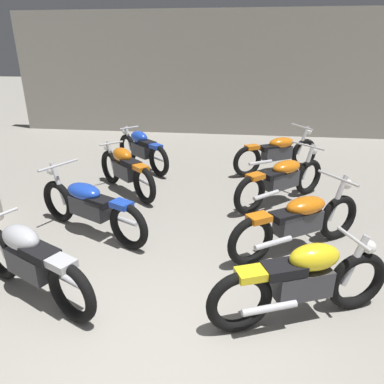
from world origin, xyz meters
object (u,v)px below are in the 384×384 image
(motorcycle_left_row_1, at_px, (89,205))
(motorcycle_right_row_2, at_px, (282,179))
(motorcycle_left_row_0, at_px, (30,261))
(motorcycle_left_row_3, at_px, (142,149))
(motorcycle_right_row_0, at_px, (303,281))
(motorcycle_right_row_3, at_px, (278,152))
(motorcycle_left_row_2, at_px, (126,169))
(motorcycle_right_row_1, at_px, (299,221))

(motorcycle_left_row_1, xyz_separation_m, motorcycle_right_row_2, (2.88, 1.51, 0.00))
(motorcycle_left_row_0, relative_size, motorcycle_left_row_3, 1.19)
(motorcycle_left_row_3, distance_m, motorcycle_right_row_0, 5.34)
(motorcycle_right_row_2, relative_size, motorcycle_right_row_3, 0.87)
(motorcycle_left_row_2, distance_m, motorcycle_right_row_1, 3.40)
(motorcycle_right_row_0, height_order, motorcycle_right_row_1, motorcycle_right_row_1)
(motorcycle_left_row_3, bearing_deg, motorcycle_right_row_1, -46.64)
(motorcycle_right_row_2, height_order, motorcycle_right_row_3, same)
(motorcycle_left_row_2, height_order, motorcycle_right_row_0, same)
(motorcycle_left_row_2, relative_size, motorcycle_right_row_3, 0.78)
(motorcycle_right_row_0, bearing_deg, motorcycle_right_row_2, 88.37)
(motorcycle_left_row_1, xyz_separation_m, motorcycle_right_row_1, (2.95, -0.10, 0.00))
(motorcycle_right_row_1, height_order, motorcycle_right_row_3, same)
(motorcycle_left_row_0, distance_m, motorcycle_left_row_2, 3.12)
(motorcycle_right_row_0, height_order, motorcycle_right_row_2, motorcycle_right_row_2)
(motorcycle_right_row_0, relative_size, motorcycle_right_row_1, 1.00)
(motorcycle_left_row_2, height_order, motorcycle_right_row_2, motorcycle_right_row_2)
(motorcycle_left_row_1, bearing_deg, motorcycle_left_row_3, 90.87)
(motorcycle_right_row_1, distance_m, motorcycle_right_row_3, 3.34)
(motorcycle_right_row_0, bearing_deg, motorcycle_right_row_1, 83.73)
(motorcycle_right_row_2, distance_m, motorcycle_right_row_3, 1.73)
(motorcycle_left_row_0, bearing_deg, motorcycle_right_row_0, 0.60)
(motorcycle_left_row_2, xyz_separation_m, motorcycle_right_row_3, (2.93, 1.60, -0.01))
(motorcycle_left_row_0, distance_m, motorcycle_right_row_3, 5.59)
(motorcycle_right_row_0, relative_size, motorcycle_right_row_2, 1.12)
(motorcycle_left_row_0, xyz_separation_m, motorcycle_left_row_1, (0.05, 1.47, -0.01))
(motorcycle_left_row_2, height_order, motorcycle_left_row_3, same)
(motorcycle_left_row_0, height_order, motorcycle_right_row_1, motorcycle_right_row_1)
(motorcycle_right_row_3, bearing_deg, motorcycle_left_row_2, -151.37)
(motorcycle_right_row_1, bearing_deg, motorcycle_left_row_1, 178.12)
(motorcycle_right_row_1, height_order, motorcycle_right_row_2, same)
(motorcycle_right_row_2, xyz_separation_m, motorcycle_right_row_3, (0.07, 1.73, 0.00))
(motorcycle_left_row_1, distance_m, motorcycle_left_row_2, 1.64)
(motorcycle_left_row_2, relative_size, motorcycle_left_row_3, 0.98)
(motorcycle_left_row_0, height_order, motorcycle_left_row_2, same)
(motorcycle_left_row_1, height_order, motorcycle_left_row_3, motorcycle_left_row_1)
(motorcycle_left_row_2, bearing_deg, motorcycle_right_row_3, 28.63)
(motorcycle_left_row_1, relative_size, motorcycle_right_row_3, 1.04)
(motorcycle_left_row_1, bearing_deg, motorcycle_right_row_1, -1.88)
(motorcycle_left_row_3, relative_size, motorcycle_right_row_3, 0.80)
(motorcycle_left_row_3, xyz_separation_m, motorcycle_right_row_3, (3.00, 0.16, -0.01))
(motorcycle_left_row_1, relative_size, motorcycle_right_row_2, 1.20)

